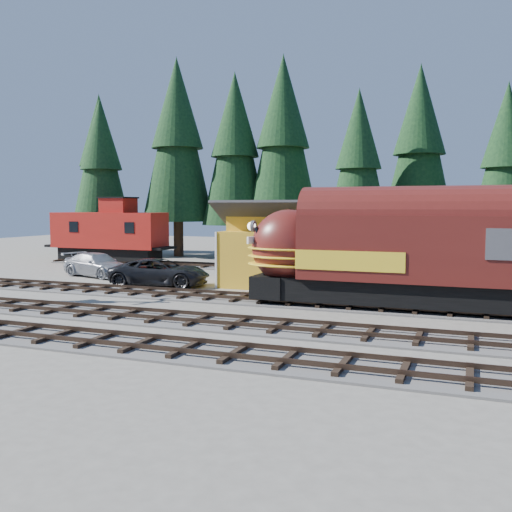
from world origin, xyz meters
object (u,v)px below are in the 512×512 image
(depot, at_px, (326,239))
(locomotive, at_px, (406,256))
(caboose, at_px, (110,233))
(pickup_truck_b, at_px, (97,265))
(pickup_truck_a, at_px, (160,272))

(depot, relative_size, locomotive, 0.78)
(caboose, height_order, pickup_truck_b, caboose)
(pickup_truck_b, bearing_deg, pickup_truck_a, -94.91)
(pickup_truck_a, bearing_deg, pickup_truck_b, 57.70)
(pickup_truck_a, bearing_deg, depot, -82.92)
(depot, distance_m, caboose, 22.32)
(caboose, relative_size, pickup_truck_a, 1.65)
(depot, bearing_deg, locomotive, -50.18)
(locomotive, height_order, caboose, caboose)
(depot, bearing_deg, pickup_truck_a, -161.53)
(depot, distance_m, locomotive, 8.47)
(depot, height_order, locomotive, depot)
(pickup_truck_b, bearing_deg, caboose, 46.17)
(locomotive, xyz_separation_m, caboose, (-26.44, 14.00, 0.02))
(caboose, bearing_deg, depot, -19.64)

